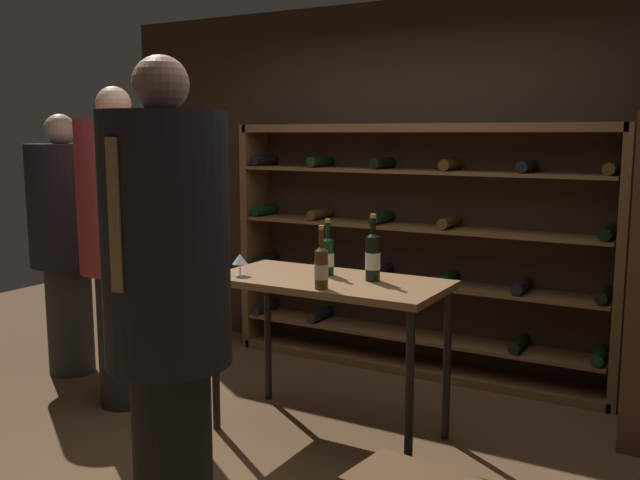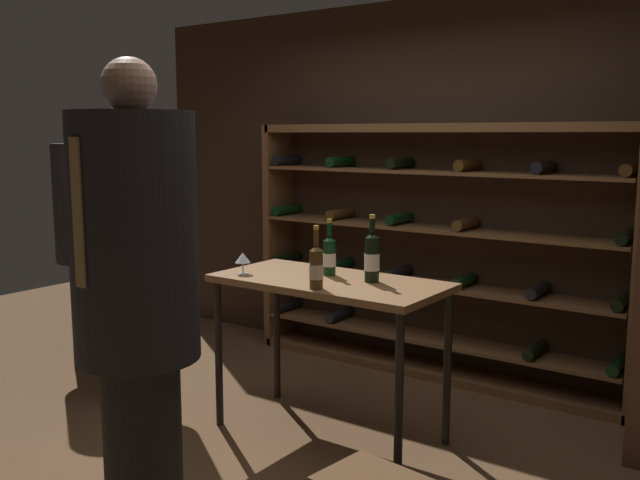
{
  "view_description": "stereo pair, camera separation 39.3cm",
  "coord_description": "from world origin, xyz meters",
  "px_view_note": "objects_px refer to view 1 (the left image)",
  "views": [
    {
      "loc": [
        1.98,
        -3.07,
        1.73
      ],
      "look_at": [
        0.05,
        0.3,
        1.14
      ],
      "focal_mm": 39.56,
      "sensor_mm": 36.0,
      "label": 1
    },
    {
      "loc": [
        2.32,
        -2.86,
        1.73
      ],
      "look_at": [
        0.05,
        0.3,
        1.14
      ],
      "focal_mm": 39.56,
      "sensor_mm": 36.0,
      "label": 2
    }
  ],
  "objects_px": {
    "tasting_table": "(329,295)",
    "person_bystander_red_print": "(66,234)",
    "wine_bottle_black_capsule": "(328,255)",
    "wine_bottle_green_slim": "(321,267)",
    "wine_bottle_amber_reserve": "(373,256)",
    "wine_glass_stemmed_right": "(240,260)",
    "person_guest_blue_shirt": "(119,233)",
    "person_guest_khaki": "(168,301)",
    "wine_rack": "(414,250)"
  },
  "relations": [
    {
      "from": "person_bystander_red_print",
      "to": "wine_bottle_amber_reserve",
      "type": "bearing_deg",
      "value": -93.69
    },
    {
      "from": "wine_bottle_amber_reserve",
      "to": "wine_glass_stemmed_right",
      "type": "height_order",
      "value": "wine_bottle_amber_reserve"
    },
    {
      "from": "person_bystander_red_print",
      "to": "wine_bottle_green_slim",
      "type": "height_order",
      "value": "person_bystander_red_print"
    },
    {
      "from": "wine_bottle_green_slim",
      "to": "tasting_table",
      "type": "bearing_deg",
      "value": 109.99
    },
    {
      "from": "wine_rack",
      "to": "wine_bottle_black_capsule",
      "type": "xyz_separation_m",
      "value": [
        -0.04,
        -1.19,
        0.14
      ]
    },
    {
      "from": "wine_bottle_amber_reserve",
      "to": "wine_glass_stemmed_right",
      "type": "relative_size",
      "value": 2.94
    },
    {
      "from": "person_guest_khaki",
      "to": "wine_bottle_amber_reserve",
      "type": "relative_size",
      "value": 5.38
    },
    {
      "from": "tasting_table",
      "to": "person_bystander_red_print",
      "type": "xyz_separation_m",
      "value": [
        -2.16,
        0.01,
        0.2
      ]
    },
    {
      "from": "wine_rack",
      "to": "person_guest_blue_shirt",
      "type": "relative_size",
      "value": 1.42
    },
    {
      "from": "tasting_table",
      "to": "wine_bottle_black_capsule",
      "type": "distance_m",
      "value": 0.24
    },
    {
      "from": "wine_rack",
      "to": "person_guest_khaki",
      "type": "xyz_separation_m",
      "value": [
        0.14,
        -2.74,
        0.21
      ]
    },
    {
      "from": "person_guest_khaki",
      "to": "wine_bottle_black_capsule",
      "type": "bearing_deg",
      "value": 95.11
    },
    {
      "from": "person_guest_khaki",
      "to": "wine_bottle_black_capsule",
      "type": "relative_size",
      "value": 6.14
    },
    {
      "from": "person_bystander_red_print",
      "to": "wine_bottle_green_slim",
      "type": "relative_size",
      "value": 5.54
    },
    {
      "from": "wine_bottle_black_capsule",
      "to": "wine_bottle_green_slim",
      "type": "bearing_deg",
      "value": -65.79
    },
    {
      "from": "person_guest_blue_shirt",
      "to": "wine_bottle_black_capsule",
      "type": "distance_m",
      "value": 1.35
    },
    {
      "from": "person_guest_blue_shirt",
      "to": "wine_glass_stemmed_right",
      "type": "height_order",
      "value": "person_guest_blue_shirt"
    },
    {
      "from": "wine_glass_stemmed_right",
      "to": "person_bystander_red_print",
      "type": "bearing_deg",
      "value": 173.66
    },
    {
      "from": "tasting_table",
      "to": "wine_bottle_black_capsule",
      "type": "bearing_deg",
      "value": 125.1
    },
    {
      "from": "person_guest_blue_shirt",
      "to": "wine_bottle_black_capsule",
      "type": "relative_size",
      "value": 6.16
    },
    {
      "from": "wine_rack",
      "to": "wine_bottle_green_slim",
      "type": "height_order",
      "value": "wine_rack"
    },
    {
      "from": "person_guest_khaki",
      "to": "wine_glass_stemmed_right",
      "type": "bearing_deg",
      "value": 113.91
    },
    {
      "from": "wine_bottle_amber_reserve",
      "to": "wine_bottle_black_capsule",
      "type": "bearing_deg",
      "value": 177.23
    },
    {
      "from": "person_guest_khaki",
      "to": "person_guest_blue_shirt",
      "type": "height_order",
      "value": "person_guest_blue_shirt"
    },
    {
      "from": "wine_rack",
      "to": "wine_bottle_amber_reserve",
      "type": "height_order",
      "value": "wine_rack"
    },
    {
      "from": "tasting_table",
      "to": "person_guest_khaki",
      "type": "height_order",
      "value": "person_guest_khaki"
    },
    {
      "from": "wine_bottle_black_capsule",
      "to": "wine_glass_stemmed_right",
      "type": "relative_size",
      "value": 2.57
    },
    {
      "from": "tasting_table",
      "to": "wine_bottle_green_slim",
      "type": "distance_m",
      "value": 0.34
    },
    {
      "from": "person_guest_blue_shirt",
      "to": "wine_bottle_green_slim",
      "type": "bearing_deg",
      "value": 162.55
    },
    {
      "from": "tasting_table",
      "to": "wine_bottle_amber_reserve",
      "type": "distance_m",
      "value": 0.34
    },
    {
      "from": "wine_rack",
      "to": "wine_bottle_amber_reserve",
      "type": "bearing_deg",
      "value": -78.19
    },
    {
      "from": "tasting_table",
      "to": "wine_bottle_green_slim",
      "type": "xyz_separation_m",
      "value": [
        0.09,
        -0.25,
        0.22
      ]
    },
    {
      "from": "wine_bottle_amber_reserve",
      "to": "person_guest_khaki",
      "type": "bearing_deg",
      "value": -94.3
    },
    {
      "from": "person_bystander_red_print",
      "to": "person_guest_khaki",
      "type": "height_order",
      "value": "person_guest_khaki"
    },
    {
      "from": "wine_rack",
      "to": "wine_bottle_green_slim",
      "type": "relative_size",
      "value": 8.46
    },
    {
      "from": "wine_bottle_amber_reserve",
      "to": "wine_bottle_black_capsule",
      "type": "height_order",
      "value": "wine_bottle_amber_reserve"
    },
    {
      "from": "wine_bottle_green_slim",
      "to": "person_guest_blue_shirt",
      "type": "bearing_deg",
      "value": 179.85
    },
    {
      "from": "tasting_table",
      "to": "person_guest_khaki",
      "type": "relative_size",
      "value": 0.66
    },
    {
      "from": "wine_bottle_black_capsule",
      "to": "wine_bottle_green_slim",
      "type": "height_order",
      "value": "wine_bottle_green_slim"
    },
    {
      "from": "person_guest_blue_shirt",
      "to": "wine_glass_stemmed_right",
      "type": "bearing_deg",
      "value": 167.15
    },
    {
      "from": "wine_rack",
      "to": "person_bystander_red_print",
      "type": "relative_size",
      "value": 1.53
    },
    {
      "from": "person_guest_blue_shirt",
      "to": "wine_bottle_green_slim",
      "type": "relative_size",
      "value": 5.98
    },
    {
      "from": "wine_bottle_black_capsule",
      "to": "tasting_table",
      "type": "bearing_deg",
      "value": -54.9
    },
    {
      "from": "person_guest_blue_shirt",
      "to": "wine_glass_stemmed_right",
      "type": "xyz_separation_m",
      "value": [
        0.88,
        0.07,
        -0.1
      ]
    },
    {
      "from": "tasting_table",
      "to": "wine_bottle_green_slim",
      "type": "relative_size",
      "value": 3.91
    },
    {
      "from": "wine_rack",
      "to": "wine_glass_stemmed_right",
      "type": "relative_size",
      "value": 22.42
    },
    {
      "from": "person_guest_khaki",
      "to": "wine_bottle_amber_reserve",
      "type": "bearing_deg",
      "value": 84.15
    },
    {
      "from": "wine_bottle_amber_reserve",
      "to": "wine_bottle_green_slim",
      "type": "distance_m",
      "value": 0.35
    },
    {
      "from": "tasting_table",
      "to": "wine_rack",
      "type": "bearing_deg",
      "value": 90.79
    },
    {
      "from": "wine_rack",
      "to": "wine_glass_stemmed_right",
      "type": "distance_m",
      "value": 1.54
    }
  ]
}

